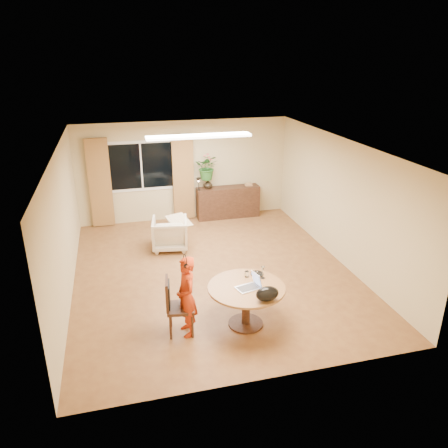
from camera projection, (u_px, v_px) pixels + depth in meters
name	position (u px, v px, depth m)	size (l,w,h in m)	color
floor	(213.00, 272.00, 8.96)	(6.50, 6.50, 0.00)	brown
ceiling	(212.00, 146.00, 8.00)	(6.50, 6.50, 0.00)	white
wall_back	(184.00, 171.00, 11.40)	(5.50, 5.50, 0.00)	tan
wall_left	(64.00, 226.00, 7.84)	(6.50, 6.50, 0.00)	tan
wall_right	(341.00, 201.00, 9.12)	(6.50, 6.50, 0.00)	tan
window	(141.00, 166.00, 11.05)	(1.70, 0.03, 1.30)	white
curtain_left	(100.00, 183.00, 10.87)	(0.55, 0.08, 2.25)	brown
curtain_right	(183.00, 178.00, 11.36)	(0.55, 0.08, 2.25)	brown
ceiling_panel	(199.00, 136.00, 9.09)	(2.20, 0.35, 0.05)	white
dining_table	(246.00, 295.00, 7.04)	(1.25, 1.25, 0.71)	brown
dining_chair	(181.00, 306.00, 6.86)	(0.46, 0.42, 0.97)	black
child	(186.00, 297.00, 6.78)	(0.32, 0.49, 1.33)	red
laptop	(248.00, 282.00, 6.88)	(0.37, 0.25, 0.25)	#B7B7BC
tumbler	(247.00, 274.00, 7.26)	(0.07, 0.07, 0.10)	white
wine_glass	(263.00, 272.00, 7.20)	(0.08, 0.08, 0.22)	white
pot_lid	(257.00, 273.00, 7.36)	(0.22, 0.22, 0.04)	white
handbag	(267.00, 294.00, 6.54)	(0.36, 0.21, 0.24)	black
armchair	(170.00, 233.00, 9.90)	(0.77, 0.80, 0.72)	beige
throw	(179.00, 218.00, 9.78)	(0.45, 0.55, 0.03)	beige
sideboard	(228.00, 202.00, 11.77)	(1.68, 0.41, 0.84)	black
vase	(208.00, 184.00, 11.44)	(0.24, 0.24, 0.25)	black
bouquet	(207.00, 167.00, 11.27)	(0.59, 0.51, 0.66)	#396F29
book_stack	(249.00, 184.00, 11.73)	(0.18, 0.14, 0.08)	#986B4D
desk_lamp	(199.00, 184.00, 11.32)	(0.14, 0.14, 0.34)	black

